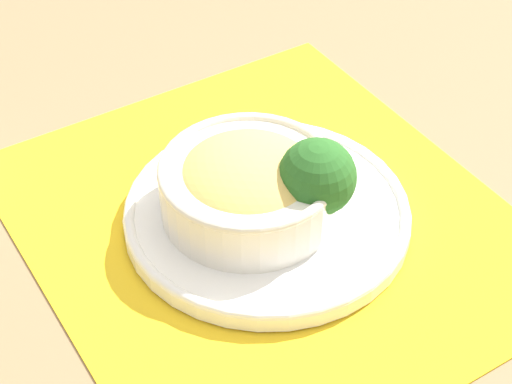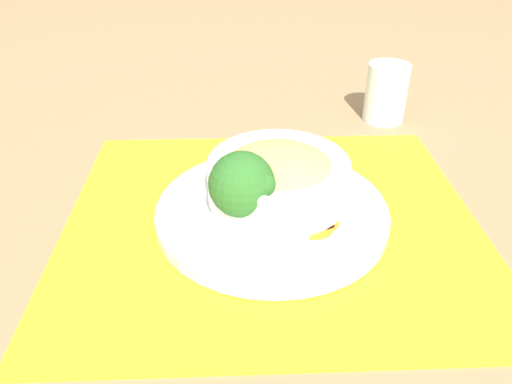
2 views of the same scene
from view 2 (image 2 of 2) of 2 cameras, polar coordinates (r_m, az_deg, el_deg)
ground_plane at (r=0.63m, az=1.79°, el=-3.28°), size 4.00×4.00×0.00m
placemat at (r=0.63m, az=1.79°, el=-3.13°), size 0.53×0.48×0.00m
plate at (r=0.62m, az=1.82°, el=-2.14°), size 0.29×0.29×0.02m
bowl at (r=0.62m, az=2.58°, el=1.77°), size 0.18×0.18×0.07m
broccoli_floret at (r=0.56m, az=-1.58°, el=0.79°), size 0.08×0.08×0.09m
carrot_slice_near at (r=0.59m, az=6.54°, el=-3.79°), size 0.05×0.05×0.01m
carrot_slice_middle at (r=0.60m, az=7.18°, el=-3.14°), size 0.05×0.05×0.01m
carrot_slice_far at (r=0.61m, az=7.53°, el=-2.43°), size 0.05×0.05×0.01m
water_glass at (r=0.91m, az=14.60°, el=10.61°), size 0.07×0.07×0.10m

